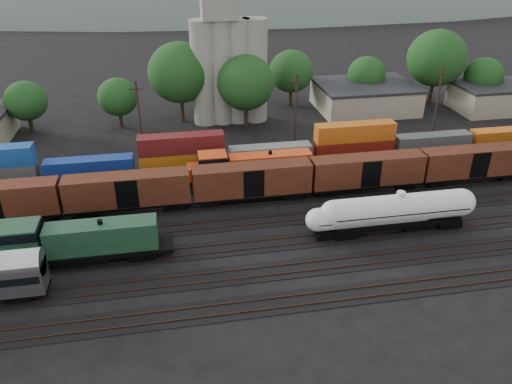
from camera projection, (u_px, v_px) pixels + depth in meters
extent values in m
plane|color=black|center=(243.00, 223.00, 59.97)|extent=(600.00, 600.00, 0.00)
cube|color=black|center=(267.00, 305.00, 46.91)|extent=(180.00, 3.20, 0.08)
cube|color=#382319|center=(269.00, 309.00, 46.25)|extent=(180.00, 0.08, 0.16)
cube|color=#382319|center=(266.00, 299.00, 47.50)|extent=(180.00, 0.08, 0.16)
cube|color=black|center=(258.00, 273.00, 51.26)|extent=(180.00, 3.20, 0.08)
cube|color=#382319|center=(259.00, 276.00, 50.60)|extent=(180.00, 0.08, 0.16)
cube|color=#382319|center=(256.00, 268.00, 51.84)|extent=(180.00, 0.08, 0.16)
cube|color=black|center=(250.00, 246.00, 55.60)|extent=(180.00, 3.20, 0.08)
cube|color=#382319|center=(251.00, 249.00, 54.94)|extent=(180.00, 0.08, 0.16)
cube|color=#382319|center=(248.00, 242.00, 56.19)|extent=(180.00, 0.08, 0.16)
cube|color=black|center=(243.00, 223.00, 59.95)|extent=(180.00, 3.20, 0.08)
cube|color=#382319|center=(243.00, 225.00, 59.29)|extent=(180.00, 0.08, 0.16)
cube|color=#382319|center=(242.00, 219.00, 60.54)|extent=(180.00, 0.08, 0.16)
cube|color=black|center=(237.00, 203.00, 64.30)|extent=(180.00, 3.20, 0.08)
cube|color=#382319|center=(237.00, 205.00, 63.64)|extent=(180.00, 0.08, 0.16)
cube|color=#382319|center=(236.00, 200.00, 64.88)|extent=(180.00, 0.08, 0.16)
cube|color=black|center=(231.00, 185.00, 68.64)|extent=(180.00, 3.20, 0.08)
cube|color=#382319|center=(232.00, 187.00, 67.98)|extent=(180.00, 0.08, 0.16)
cube|color=#382319|center=(231.00, 183.00, 69.23)|extent=(180.00, 0.08, 0.16)
cube|color=black|center=(227.00, 170.00, 72.99)|extent=(180.00, 3.20, 0.08)
cube|color=#382319|center=(227.00, 172.00, 72.33)|extent=(180.00, 0.08, 0.16)
cube|color=#382319|center=(226.00, 168.00, 73.58)|extent=(180.00, 0.08, 0.16)
cube|color=black|center=(82.00, 252.00, 52.15)|extent=(18.88, 3.22, 0.44)
cube|color=black|center=(83.00, 256.00, 52.38)|extent=(5.55, 2.44, 0.89)
cube|color=#193D25|center=(102.00, 236.00, 51.70)|extent=(11.33, 2.67, 3.00)
cube|color=#193D25|center=(21.00, 241.00, 50.29)|extent=(4.00, 3.22, 3.66)
cube|color=black|center=(18.00, 231.00, 49.74)|extent=(4.11, 3.33, 1.00)
cylinder|color=black|center=(100.00, 222.00, 50.92)|extent=(0.56, 0.56, 0.56)
cube|color=black|center=(23.00, 264.00, 51.53)|extent=(2.89, 2.22, 0.78)
cube|color=black|center=(142.00, 252.00, 53.44)|extent=(2.89, 2.22, 0.78)
cylinder|color=silver|center=(371.00, 215.00, 56.63)|extent=(12.72, 2.62, 2.62)
sphere|color=silver|center=(317.00, 220.00, 55.62)|extent=(2.62, 2.62, 2.62)
sphere|color=silver|center=(423.00, 210.00, 57.64)|extent=(2.62, 2.62, 2.62)
cylinder|color=silver|center=(372.00, 203.00, 55.93)|extent=(0.81, 0.81, 0.45)
cube|color=black|center=(371.00, 215.00, 56.63)|extent=(13.01, 2.75, 0.07)
cube|color=black|center=(370.00, 225.00, 57.31)|extent=(12.28, 1.99, 0.45)
cube|color=black|center=(326.00, 234.00, 56.74)|extent=(2.35, 1.81, 0.63)
cube|color=black|center=(411.00, 225.00, 58.38)|extent=(2.35, 1.81, 0.63)
cylinder|color=silver|center=(399.00, 208.00, 56.91)|extent=(15.52, 3.20, 3.20)
sphere|color=silver|center=(334.00, 214.00, 55.68)|extent=(3.20, 3.20, 3.20)
sphere|color=silver|center=(461.00, 202.00, 58.14)|extent=(3.20, 3.20, 3.20)
cylinder|color=silver|center=(401.00, 194.00, 56.05)|extent=(0.99, 0.99, 0.55)
cube|color=black|center=(399.00, 208.00, 56.91)|extent=(15.88, 3.35, 0.09)
cube|color=black|center=(397.00, 221.00, 57.73)|extent=(14.99, 2.43, 0.55)
cube|color=black|center=(344.00, 231.00, 57.04)|extent=(2.87, 2.21, 0.77)
cube|color=black|center=(446.00, 221.00, 59.05)|extent=(2.87, 2.21, 0.77)
cube|color=black|center=(20.00, 294.00, 47.34)|extent=(2.47, 1.90, 0.67)
cube|color=black|center=(254.00, 175.00, 68.54)|extent=(18.71, 3.01, 0.42)
cube|color=black|center=(254.00, 178.00, 68.76)|extent=(5.20, 2.29, 0.83)
cube|color=red|center=(270.00, 163.00, 68.14)|extent=(11.22, 2.49, 2.81)
cube|color=red|center=(213.00, 166.00, 66.75)|extent=(3.74, 3.01, 3.43)
cube|color=black|center=(212.00, 158.00, 66.24)|extent=(3.85, 3.12, 0.94)
cube|color=red|center=(193.00, 172.00, 66.70)|extent=(1.66, 2.49, 1.87)
cylinder|color=black|center=(270.00, 153.00, 67.41)|extent=(0.52, 0.52, 0.52)
cube|color=black|center=(211.00, 183.00, 67.91)|extent=(2.70, 2.08, 0.73)
cube|color=black|center=(296.00, 176.00, 69.80)|extent=(2.70, 2.08, 0.73)
cube|color=black|center=(130.00, 204.00, 61.64)|extent=(15.00, 2.60, 0.40)
cube|color=#471E11|center=(128.00, 189.00, 60.66)|extent=(15.00, 2.90, 3.80)
cube|color=black|center=(252.00, 194.00, 64.08)|extent=(15.00, 2.60, 0.40)
cube|color=#471E11|center=(252.00, 179.00, 63.10)|extent=(15.00, 2.90, 3.80)
cube|color=black|center=(366.00, 184.00, 66.52)|extent=(15.00, 2.60, 0.40)
cube|color=#471E11|center=(367.00, 170.00, 65.53)|extent=(15.00, 2.90, 3.80)
cube|color=black|center=(471.00, 175.00, 68.96)|extent=(15.00, 2.60, 0.40)
cube|color=#471E11|center=(474.00, 161.00, 67.97)|extent=(15.00, 2.90, 3.80)
cube|color=black|center=(227.00, 167.00, 72.78)|extent=(160.00, 2.60, 0.60)
cube|color=navy|center=(90.00, 167.00, 69.01)|extent=(12.00, 2.40, 2.60)
cube|color=#BD6513|center=(183.00, 160.00, 71.03)|extent=(12.00, 2.40, 2.60)
cube|color=#581414|center=(181.00, 144.00, 69.82)|extent=(12.00, 2.40, 2.60)
cube|color=slate|center=(270.00, 154.00, 73.06)|extent=(12.00, 2.40, 2.60)
cube|color=maroon|center=(353.00, 148.00, 75.09)|extent=(12.00, 2.40, 2.60)
cube|color=#C95A14|center=(355.00, 132.00, 73.87)|extent=(12.00, 2.40, 2.60)
cube|color=#4D4F51|center=(432.00, 142.00, 77.11)|extent=(12.00, 2.40, 2.60)
cube|color=#CD5D15|center=(507.00, 137.00, 79.14)|extent=(12.00, 2.40, 2.60)
cylinder|color=gray|center=(204.00, 73.00, 86.90)|extent=(4.40, 4.40, 18.00)
cylinder|color=gray|center=(221.00, 73.00, 87.37)|extent=(4.40, 4.40, 18.00)
cylinder|color=gray|center=(238.00, 72.00, 87.85)|extent=(4.40, 4.40, 18.00)
cylinder|color=gray|center=(255.00, 71.00, 88.32)|extent=(4.40, 4.40, 18.00)
cube|color=#9E937F|center=(365.00, 98.00, 96.68)|extent=(18.00, 14.00, 4.60)
cube|color=#232326|center=(366.00, 85.00, 95.49)|extent=(18.36, 14.28, 0.50)
cube|color=#9E937F|center=(497.00, 98.00, 96.29)|extent=(16.00, 10.00, 4.60)
cube|color=#232326|center=(500.00, 85.00, 95.10)|extent=(16.32, 10.20, 0.50)
cylinder|color=black|center=(31.00, 125.00, 86.13)|extent=(0.70, 0.70, 2.58)
ellipsoid|color=#1E4A1B|center=(26.00, 101.00, 84.11)|extent=(7.00, 7.00, 6.63)
cylinder|color=black|center=(121.00, 120.00, 88.32)|extent=(0.70, 0.70, 2.54)
ellipsoid|color=#1E4A1B|center=(118.00, 97.00, 86.33)|extent=(6.90, 6.90, 6.54)
cylinder|color=black|center=(182.00, 110.00, 90.83)|extent=(0.70, 0.70, 4.10)
ellipsoid|color=#1E4A1B|center=(180.00, 73.00, 87.61)|extent=(11.13, 11.13, 10.55)
cylinder|color=black|center=(246.00, 117.00, 88.40)|extent=(0.70, 0.70, 3.64)
ellipsoid|color=#1E4A1B|center=(246.00, 83.00, 85.54)|extent=(9.89, 9.89, 9.37)
cylinder|color=black|center=(290.00, 98.00, 99.00)|extent=(0.70, 0.70, 3.15)
ellipsoid|color=#1E4A1B|center=(291.00, 71.00, 96.53)|extent=(8.54, 8.54, 8.09)
cylinder|color=black|center=(364.00, 97.00, 100.12)|extent=(0.70, 0.70, 2.73)
ellipsoid|color=#1E4A1B|center=(366.00, 75.00, 97.98)|extent=(7.41, 7.41, 7.02)
cylinder|color=black|center=(431.00, 94.00, 99.81)|extent=(0.70, 0.70, 4.19)
ellipsoid|color=#1E4A1B|center=(437.00, 58.00, 96.52)|extent=(11.37, 11.37, 10.77)
cylinder|color=black|center=(479.00, 99.00, 99.18)|extent=(0.70, 0.70, 2.73)
ellipsoid|color=#1E4A1B|center=(484.00, 76.00, 97.03)|extent=(7.42, 7.42, 7.03)
cylinder|color=black|center=(140.00, 120.00, 74.39)|extent=(0.36, 0.36, 12.00)
cube|color=black|center=(136.00, 89.00, 72.14)|extent=(2.20, 0.18, 0.18)
cylinder|color=black|center=(296.00, 111.00, 78.19)|extent=(0.36, 0.36, 12.00)
cube|color=black|center=(297.00, 81.00, 75.94)|extent=(2.20, 0.18, 0.18)
cylinder|color=black|center=(437.00, 103.00, 81.99)|extent=(0.36, 0.36, 12.00)
cube|color=black|center=(442.00, 74.00, 79.74)|extent=(2.20, 0.18, 0.18)
ellipsoid|color=#59665B|center=(241.00, 29.00, 302.99)|extent=(520.00, 286.00, 130.00)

